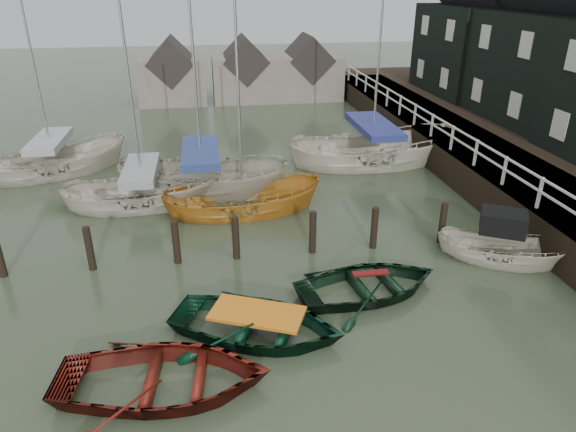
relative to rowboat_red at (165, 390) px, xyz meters
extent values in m
plane|color=#283321|center=(3.08, 2.42, 0.00)|extent=(120.00, 120.00, 0.00)
cube|color=black|center=(12.58, 12.42, 1.40)|extent=(3.00, 32.00, 0.20)
cube|color=silver|center=(11.08, 12.42, 2.45)|extent=(0.06, 32.00, 0.06)
cube|color=silver|center=(11.08, 12.42, 2.05)|extent=(0.06, 32.00, 0.06)
cube|color=black|center=(18.08, 12.42, 0.00)|extent=(14.00, 38.00, 1.50)
cube|color=black|center=(18.08, 14.42, 4.00)|extent=(6.00, 7.00, 5.00)
cube|color=black|center=(18.08, 21.42, 4.00)|extent=(6.40, 7.00, 5.00)
cylinder|color=black|center=(-4.92, 5.42, 0.50)|extent=(0.22, 0.22, 1.80)
cylinder|color=black|center=(-2.42, 5.42, 0.50)|extent=(0.22, 0.22, 1.80)
cylinder|color=black|center=(0.08, 5.42, 0.50)|extent=(0.22, 0.22, 1.80)
cylinder|color=black|center=(1.88, 5.42, 0.50)|extent=(0.22, 0.22, 1.80)
cylinder|color=black|center=(4.28, 5.42, 0.50)|extent=(0.22, 0.22, 1.80)
cylinder|color=black|center=(6.28, 5.42, 0.50)|extent=(0.22, 0.22, 1.80)
cylinder|color=black|center=(8.58, 5.42, 0.50)|extent=(0.22, 0.22, 1.80)
cube|color=#665B51|center=(-0.92, 28.42, 1.50)|extent=(4.50, 4.00, 3.00)
cube|color=#282321|center=(-0.92, 28.42, 2.80)|extent=(3.18, 4.08, 3.18)
cube|color=#665B51|center=(4.08, 28.42, 1.50)|extent=(4.50, 4.00, 3.00)
cube|color=#282321|center=(4.08, 28.42, 2.80)|extent=(3.18, 4.08, 3.18)
cube|color=#665B51|center=(8.58, 28.42, 1.50)|extent=(4.50, 4.00, 3.00)
cube|color=#282321|center=(8.58, 28.42, 2.80)|extent=(3.18, 4.08, 3.18)
imported|color=#56140C|center=(0.00, 0.00, 0.00)|extent=(4.83, 3.69, 0.93)
imported|color=black|center=(2.13, 1.54, 0.00)|extent=(5.13, 4.51, 0.88)
imported|color=black|center=(5.37, 2.87, 0.00)|extent=(4.51, 3.54, 0.85)
imported|color=beige|center=(9.88, 3.96, 0.00)|extent=(4.06, 3.14, 1.49)
cube|color=black|center=(9.88, 4.16, 1.24)|extent=(1.62, 1.51, 0.65)
imported|color=beige|center=(-1.34, 10.15, 0.00)|extent=(6.09, 2.49, 2.32)
cylinder|color=#B2B2B7|center=(-1.34, 10.15, 5.03)|extent=(0.10, 0.10, 7.50)
cube|color=gray|center=(-1.34, 10.15, 1.40)|extent=(3.35, 1.33, 0.30)
imported|color=#B9B49E|center=(0.90, 11.22, 0.00)|extent=(7.65, 4.70, 2.77)
cylinder|color=#B2B2B7|center=(0.90, 11.22, 6.14)|extent=(0.10, 0.10, 9.24)
cube|color=navy|center=(0.90, 11.22, 1.64)|extent=(4.19, 2.54, 0.30)
imported|color=#BA7723|center=(2.35, 8.92, 0.00)|extent=(5.88, 2.30, 2.26)
cylinder|color=#B2B2B7|center=(2.35, 8.92, 5.12)|extent=(0.10, 0.10, 7.76)
imported|color=beige|center=(8.75, 13.44, 0.00)|extent=(7.93, 3.03, 3.05)
cylinder|color=#B2B2B7|center=(8.75, 13.44, 5.91)|extent=(0.10, 0.10, 8.46)
cube|color=navy|center=(8.75, 13.44, 1.80)|extent=(4.36, 1.61, 0.30)
imported|color=#BDB6A1|center=(-5.61, 14.37, 0.00)|extent=(6.88, 4.69, 2.49)
cylinder|color=#B2B2B7|center=(-5.61, 14.37, 4.96)|extent=(0.10, 0.10, 7.18)
cube|color=#9A999F|center=(-5.61, 14.37, 1.49)|extent=(3.77, 2.54, 0.30)
camera|label=1|loc=(1.26, -8.60, 7.91)|focal=32.00mm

